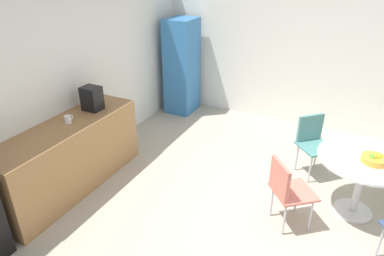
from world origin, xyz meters
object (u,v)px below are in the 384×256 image
at_px(mug_white, 68,119).
at_px(coffee_maker, 92,98).
at_px(locker_cabinet, 182,67).
at_px(round_table, 363,170).
at_px(fruit_bowl, 375,159).
at_px(mug_green, 99,101).
at_px(chair_coral, 286,187).
at_px(chair_teal, 312,138).

distance_m(mug_white, coffee_maker, 0.47).
bearing_deg(locker_cabinet, round_table, -118.82).
height_order(fruit_bowl, mug_green, mug_green).
bearing_deg(chair_coral, round_table, -50.50).
relative_size(locker_cabinet, fruit_bowl, 6.43).
distance_m(mug_white, mug_green, 0.63).
distance_m(fruit_bowl, mug_green, 3.49).
bearing_deg(locker_cabinet, mug_white, 177.92).
relative_size(fruit_bowl, mug_white, 2.12).
xyz_separation_m(locker_cabinet, mug_white, (-2.80, 0.10, 0.07)).
xyz_separation_m(chair_coral, fruit_bowl, (0.53, -0.79, 0.28)).
bearing_deg(mug_white, fruit_bowl, -74.65).
relative_size(chair_teal, mug_white, 6.43).
bearing_deg(fruit_bowl, mug_white, 105.35).
bearing_deg(fruit_bowl, mug_green, 95.20).
distance_m(round_table, chair_teal, 0.93).
relative_size(round_table, fruit_bowl, 3.75).
xyz_separation_m(chair_teal, mug_white, (-1.68, 2.71, 0.43)).
distance_m(mug_green, coffee_maker, 0.21).
relative_size(round_table, mug_green, 7.96).
bearing_deg(locker_cabinet, mug_green, 176.34).
bearing_deg(round_table, locker_cabinet, 61.18).
distance_m(round_table, fruit_bowl, 0.22).
height_order(chair_teal, coffee_maker, coffee_maker).
xyz_separation_m(locker_cabinet, chair_teal, (-1.12, -2.61, -0.36)).
bearing_deg(coffee_maker, mug_green, 12.68).
bearing_deg(chair_teal, locker_cabinet, 66.77).
height_order(locker_cabinet, mug_green, locker_cabinet).
xyz_separation_m(locker_cabinet, coffee_maker, (-2.34, 0.10, 0.18)).
bearing_deg(mug_green, coffee_maker, -167.32).
bearing_deg(mug_white, coffee_maker, -0.22).
xyz_separation_m(locker_cabinet, round_table, (-1.79, -3.26, -0.28)).
relative_size(mug_white, mug_green, 1.00).
bearing_deg(fruit_bowl, round_table, 49.04).
relative_size(locker_cabinet, coffee_maker, 5.50).
distance_m(chair_coral, mug_white, 2.70).
xyz_separation_m(mug_white, coffee_maker, (0.45, -0.00, 0.11)).
relative_size(locker_cabinet, mug_green, 13.65).
relative_size(chair_coral, fruit_bowl, 3.03).
relative_size(chair_teal, fruit_bowl, 3.03).
bearing_deg(mug_white, locker_cabinet, -2.08).
height_order(mug_green, coffee_maker, coffee_maker).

